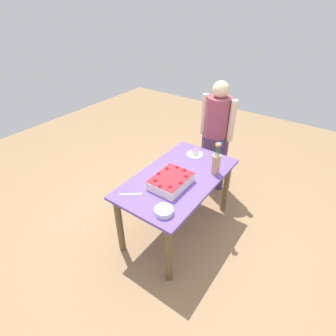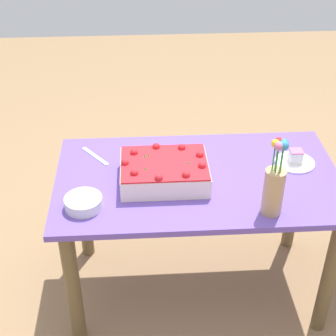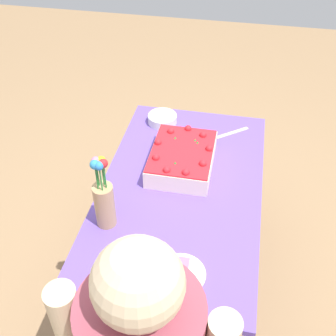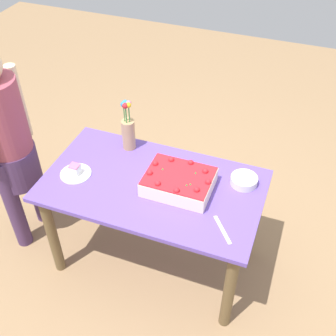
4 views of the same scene
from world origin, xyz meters
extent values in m
plane|color=#977550|center=(0.00, 0.00, 0.00)|extent=(8.00, 8.00, 0.00)
cube|color=#664BAF|center=(0.00, 0.00, 0.73)|extent=(1.35, 0.77, 0.03)
cylinder|color=brown|center=(-0.60, -0.31, 0.36)|extent=(0.07, 0.07, 0.71)
cylinder|color=brown|center=(0.60, -0.31, 0.36)|extent=(0.07, 0.07, 0.71)
cylinder|color=brown|center=(-0.60, 0.31, 0.36)|extent=(0.07, 0.07, 0.71)
cylinder|color=brown|center=(0.60, 0.31, 0.36)|extent=(0.07, 0.07, 0.71)
cube|color=#FBE4CB|center=(0.16, 0.02, 0.79)|extent=(0.40, 0.31, 0.10)
cube|color=red|center=(0.16, 0.02, 0.84)|extent=(0.39, 0.30, 0.01)
sphere|color=red|center=(0.34, 0.02, 0.85)|extent=(0.04, 0.04, 0.04)
sphere|color=red|center=(0.30, 0.11, 0.85)|extent=(0.04, 0.04, 0.04)
sphere|color=red|center=(0.19, 0.15, 0.85)|extent=(0.04, 0.04, 0.04)
sphere|color=red|center=(0.07, 0.14, 0.85)|extent=(0.04, 0.04, 0.04)
sphere|color=red|center=(-0.01, 0.07, 0.85)|extent=(0.04, 0.04, 0.04)
sphere|color=red|center=(-0.01, -0.02, 0.85)|extent=(0.04, 0.04, 0.04)
sphere|color=red|center=(0.07, -0.09, 0.85)|extent=(0.04, 0.04, 0.04)
sphere|color=red|center=(0.19, -0.11, 0.85)|extent=(0.04, 0.04, 0.04)
sphere|color=red|center=(0.30, -0.06, 0.85)|extent=(0.04, 0.04, 0.04)
cone|color=#2D8438|center=(0.23, -0.04, 0.85)|extent=(0.02, 0.02, 0.02)
cone|color=#2D8438|center=(0.25, 0.07, 0.85)|extent=(0.02, 0.02, 0.02)
cone|color=#2D8438|center=(0.05, 0.04, 0.85)|extent=(0.02, 0.02, 0.02)
cone|color=#2D8438|center=(0.25, -0.03, 0.85)|extent=(0.02, 0.02, 0.02)
cylinder|color=white|center=(-0.48, -0.09, 0.74)|extent=(0.19, 0.19, 0.01)
cube|color=white|center=(-0.48, -0.09, 0.78)|extent=(0.06, 0.06, 0.06)
cube|color=#D76690|center=(-0.48, -0.09, 0.81)|extent=(0.06, 0.06, 0.01)
cube|color=silver|center=(0.50, -0.21, 0.74)|extent=(0.14, 0.18, 0.00)
cylinder|color=tan|center=(-0.28, 0.28, 0.85)|extent=(0.09, 0.09, 0.21)
cylinder|color=#2D8438|center=(-0.26, 0.28, 1.02)|extent=(0.01, 0.01, 0.13)
sphere|color=yellow|center=(-0.26, 0.28, 1.08)|extent=(0.04, 0.04, 0.04)
cylinder|color=#2D8438|center=(-0.27, 0.30, 1.02)|extent=(0.01, 0.01, 0.13)
sphere|color=pink|center=(-0.27, 0.30, 1.08)|extent=(0.04, 0.04, 0.04)
cylinder|color=#2D8438|center=(-0.29, 0.29, 1.02)|extent=(0.01, 0.01, 0.13)
sphere|color=teal|center=(-0.29, 0.29, 1.08)|extent=(0.04, 0.04, 0.04)
cylinder|color=#2D8438|center=(-0.30, 0.27, 1.02)|extent=(0.01, 0.01, 0.13)
sphere|color=#2D7DCA|center=(-0.30, 0.27, 1.08)|extent=(0.04, 0.04, 0.04)
cylinder|color=#2D8438|center=(-0.28, 0.26, 1.02)|extent=(0.01, 0.01, 0.13)
sphere|color=red|center=(-0.28, 0.26, 1.08)|extent=(0.04, 0.04, 0.04)
cylinder|color=silver|center=(0.52, 0.20, 0.77)|extent=(0.16, 0.16, 0.05)
camera|label=1|loc=(1.85, 1.19, 2.32)|focal=28.00mm
camera|label=2|loc=(0.26, 1.97, 2.14)|focal=55.00mm
camera|label=3|loc=(-1.45, -0.23, 2.13)|focal=45.00mm
camera|label=4|loc=(0.74, -1.72, 2.52)|focal=45.00mm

